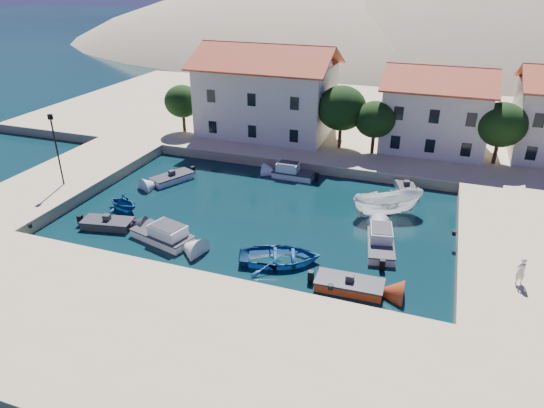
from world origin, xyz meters
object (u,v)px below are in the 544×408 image
at_px(cabin_cruiser_south, 162,234).
at_px(cabin_cruiser_east, 381,244).
at_px(boat_east, 386,215).
at_px(pedestrian, 521,271).
at_px(building_left, 267,89).
at_px(building_mid, 436,107).
at_px(lamppost, 56,143).
at_px(rowboat_south, 280,262).

height_order(cabin_cruiser_south, cabin_cruiser_east, same).
xyz_separation_m(boat_east, pedestrian, (8.78, -8.40, 1.89)).
bearing_deg(cabin_cruiser_south, pedestrian, 18.23).
height_order(building_left, boat_east, building_left).
relative_size(building_left, cabin_cruiser_south, 2.84).
relative_size(boat_east, pedestrian, 3.26).
distance_m(building_mid, lamppost, 36.21).
distance_m(cabin_cruiser_south, rowboat_south, 9.09).
height_order(rowboat_south, cabin_cruiser_east, cabin_cruiser_east).
bearing_deg(building_mid, cabin_cruiser_south, -124.61).
xyz_separation_m(cabin_cruiser_south, pedestrian, (23.68, 1.21, 1.41)).
xyz_separation_m(building_mid, lamppost, (-29.50, -21.00, -0.47)).
distance_m(rowboat_south, boat_east, 11.16).
distance_m(building_left, lamppost, 23.10).
xyz_separation_m(rowboat_south, pedestrian, (14.60, 1.11, 1.89)).
bearing_deg(building_left, lamppost, -119.90).
bearing_deg(building_mid, pedestrian, -75.01).
bearing_deg(building_mid, boat_east, -98.81).
bearing_deg(lamppost, pedestrian, -4.53).
bearing_deg(cabin_cruiser_east, rowboat_south, 112.14).
distance_m(cabin_cruiser_east, pedestrian, 9.02).
distance_m(building_mid, cabin_cruiser_east, 21.66).
height_order(building_left, cabin_cruiser_east, building_left).
bearing_deg(cabin_cruiser_east, boat_east, -7.13).
height_order(building_left, lamppost, building_left).
relative_size(lamppost, rowboat_south, 1.13).
bearing_deg(cabin_cruiser_east, pedestrian, -118.83).
bearing_deg(cabin_cruiser_south, cabin_cruiser_east, 30.12).
xyz_separation_m(building_left, rowboat_south, (9.78, -23.96, -5.94)).
height_order(building_left, cabin_cruiser_south, building_left).
relative_size(building_mid, cabin_cruiser_south, 2.03).
bearing_deg(lamppost, cabin_cruiser_east, -0.06).
xyz_separation_m(cabin_cruiser_east, pedestrian, (8.46, -2.81, 1.41)).
relative_size(lamppost, boat_east, 1.08).
distance_m(building_mid, pedestrian, 24.91).
relative_size(building_left, pedestrian, 8.28).
distance_m(building_mid, cabin_cruiser_south, 30.81).
relative_size(cabin_cruiser_south, rowboat_south, 0.94).
bearing_deg(building_left, pedestrian, -43.13).
distance_m(rowboat_south, cabin_cruiser_east, 7.31).
relative_size(cabin_cruiser_south, pedestrian, 2.92).
bearing_deg(building_mid, cabin_cruiser_east, -95.62).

